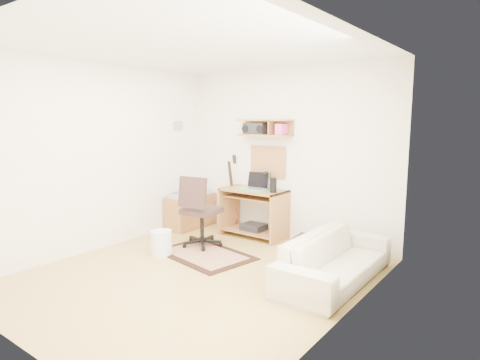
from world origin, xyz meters
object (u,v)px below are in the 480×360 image
Objects in this scene: cabinet at (191,211)px; printer at (310,242)px; task_chair at (202,211)px; desk at (254,213)px; sofa at (336,251)px.

cabinet is 2.20m from printer.
cabinet is at bearing 133.08° from task_chair.
task_chair reaches higher than cabinet.
desk is at bearing 61.53° from task_chair.
cabinet is 2.11× the size of printer.
printer is (2.19, 0.17, -0.19)m from cabinet.
desk is at bearing 8.35° from cabinet.
desk is 1.99m from sofa.
task_chair is 1.62m from printer.
printer is 0.24× the size of sofa.
desk reaches higher than cabinet.
sofa reaches higher than cabinet.
task_chair is 2.08m from sofa.
desk is 1.11× the size of cabinet.
printer is (1.00, -0.01, -0.29)m from desk.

